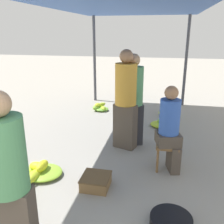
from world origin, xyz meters
TOP-DOWN VIEW (x-y plane):
  - canopy_post_back_left at (-1.32, 6.10)m, footprint 0.08×0.08m
  - canopy_post_back_right at (1.32, 6.10)m, footprint 0.08×0.08m
  - canopy_tarp at (0.00, 3.20)m, footprint 3.03×6.20m
  - vendor_foreground at (-0.48, 0.41)m, footprint 0.39×0.39m
  - stool at (0.87, 2.36)m, footprint 0.34×0.34m
  - vendor_seated at (0.89, 2.36)m, footprint 0.42×0.42m
  - basin_black at (0.93, 1.13)m, footprint 0.46×0.46m
  - banana_pile_left_0 at (-0.96, 1.75)m, footprint 0.62×0.60m
  - banana_pile_left_1 at (-1.02, 1.12)m, footprint 0.50×0.52m
  - banana_pile_left_2 at (-0.90, 5.08)m, footprint 0.45×0.47m
  - banana_pile_right_0 at (0.91, 5.02)m, footprint 0.49×0.57m
  - banana_pile_right_1 at (0.80, 4.21)m, footprint 0.56×0.51m
  - crate_near at (-0.08, 1.67)m, footprint 0.38×0.38m
  - shopper_walking_mid at (0.11, 3.00)m, footprint 0.48×0.48m
  - shopper_walking_far at (0.22, 3.16)m, footprint 0.46×0.46m

SIDE VIEW (x-z plane):
  - basin_black at x=0.93m, z-range 0.00..0.12m
  - banana_pile_right_1 at x=0.80m, z-range -0.03..0.17m
  - banana_pile_left_0 at x=-0.96m, z-range -0.04..0.20m
  - banana_pile_right_0 at x=0.91m, z-range -0.04..0.20m
  - banana_pile_left_2 at x=-0.90m, z-range -0.02..0.19m
  - banana_pile_left_1 at x=-1.02m, z-range -0.05..0.21m
  - crate_near at x=-0.08m, z-range 0.00..0.17m
  - stool at x=0.87m, z-range 0.13..0.55m
  - vendor_seated at x=0.89m, z-range 0.03..1.35m
  - vendor_foreground at x=-0.48m, z-range 0.03..1.66m
  - shopper_walking_far at x=0.22m, z-range 0.03..1.72m
  - shopper_walking_mid at x=0.11m, z-range 0.03..1.81m
  - canopy_post_back_left at x=-1.32m, z-range 0.00..2.48m
  - canopy_post_back_right at x=1.32m, z-range 0.00..2.48m
  - canopy_tarp at x=0.00m, z-range 2.48..2.52m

